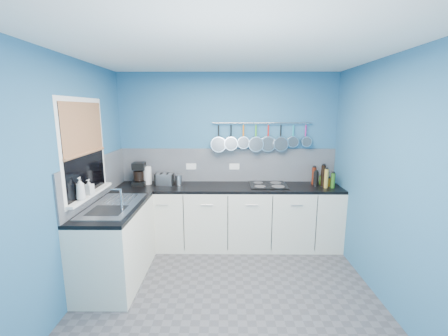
{
  "coord_description": "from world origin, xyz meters",
  "views": [
    {
      "loc": [
        -0.02,
        -2.91,
        1.97
      ],
      "look_at": [
        -0.05,
        0.75,
        1.25
      ],
      "focal_mm": 23.83,
      "sensor_mm": 36.0,
      "label": 1
    }
  ],
  "objects_px": {
    "soap_bottle_b": "(89,187)",
    "toaster": "(165,179)",
    "paper_towel": "(147,175)",
    "hob": "(268,185)",
    "coffee_maker": "(139,174)",
    "soap_bottle_a": "(80,189)",
    "canister": "(179,180)"
  },
  "relations": [
    {
      "from": "soap_bottle_b",
      "to": "toaster",
      "type": "xyz_separation_m",
      "value": [
        0.62,
        1.03,
        -0.15
      ]
    },
    {
      "from": "soap_bottle_b",
      "to": "hob",
      "type": "relative_size",
      "value": 0.33
    },
    {
      "from": "soap_bottle_b",
      "to": "coffee_maker",
      "type": "distance_m",
      "value": 1.03
    },
    {
      "from": "soap_bottle_b",
      "to": "hob",
      "type": "distance_m",
      "value": 2.35
    },
    {
      "from": "soap_bottle_b",
      "to": "paper_towel",
      "type": "relative_size",
      "value": 0.66
    },
    {
      "from": "coffee_maker",
      "to": "soap_bottle_b",
      "type": "bearing_deg",
      "value": -107.69
    },
    {
      "from": "soap_bottle_b",
      "to": "canister",
      "type": "bearing_deg",
      "value": 51.64
    },
    {
      "from": "soap_bottle_a",
      "to": "paper_towel",
      "type": "relative_size",
      "value": 0.92
    },
    {
      "from": "soap_bottle_a",
      "to": "coffee_maker",
      "type": "distance_m",
      "value": 1.22
    },
    {
      "from": "soap_bottle_b",
      "to": "hob",
      "type": "bearing_deg",
      "value": 25.43
    },
    {
      "from": "paper_towel",
      "to": "canister",
      "type": "relative_size",
      "value": 1.84
    },
    {
      "from": "coffee_maker",
      "to": "canister",
      "type": "distance_m",
      "value": 0.57
    },
    {
      "from": "soap_bottle_a",
      "to": "hob",
      "type": "height_order",
      "value": "soap_bottle_a"
    },
    {
      "from": "soap_bottle_a",
      "to": "coffee_maker",
      "type": "relative_size",
      "value": 0.73
    },
    {
      "from": "soap_bottle_a",
      "to": "soap_bottle_b",
      "type": "height_order",
      "value": "soap_bottle_a"
    },
    {
      "from": "soap_bottle_a",
      "to": "toaster",
      "type": "bearing_deg",
      "value": 63.15
    },
    {
      "from": "paper_towel",
      "to": "hob",
      "type": "bearing_deg",
      "value": -1.93
    },
    {
      "from": "hob",
      "to": "paper_towel",
      "type": "bearing_deg",
      "value": 178.07
    },
    {
      "from": "soap_bottle_a",
      "to": "coffee_maker",
      "type": "xyz_separation_m",
      "value": [
        0.26,
        1.19,
        -0.11
      ]
    },
    {
      "from": "soap_bottle_b",
      "to": "canister",
      "type": "relative_size",
      "value": 1.22
    },
    {
      "from": "soap_bottle_b",
      "to": "paper_towel",
      "type": "bearing_deg",
      "value": 71.26
    },
    {
      "from": "toaster",
      "to": "hob",
      "type": "bearing_deg",
      "value": 9.21
    },
    {
      "from": "soap_bottle_b",
      "to": "paper_towel",
      "type": "xyz_separation_m",
      "value": [
        0.36,
        1.06,
        -0.11
      ]
    },
    {
      "from": "paper_towel",
      "to": "canister",
      "type": "distance_m",
      "value": 0.46
    },
    {
      "from": "canister",
      "to": "paper_towel",
      "type": "bearing_deg",
      "value": 176.58
    },
    {
      "from": "canister",
      "to": "hob",
      "type": "bearing_deg",
      "value": -1.41
    },
    {
      "from": "coffee_maker",
      "to": "soap_bottle_a",
      "type": "bearing_deg",
      "value": -105.44
    },
    {
      "from": "coffee_maker",
      "to": "hob",
      "type": "distance_m",
      "value": 1.86
    },
    {
      "from": "soap_bottle_a",
      "to": "canister",
      "type": "relative_size",
      "value": 1.7
    },
    {
      "from": "soap_bottle_a",
      "to": "paper_towel",
      "type": "distance_m",
      "value": 1.31
    },
    {
      "from": "paper_towel",
      "to": "canister",
      "type": "height_order",
      "value": "paper_towel"
    },
    {
      "from": "soap_bottle_a",
      "to": "toaster",
      "type": "relative_size",
      "value": 0.94
    }
  ]
}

